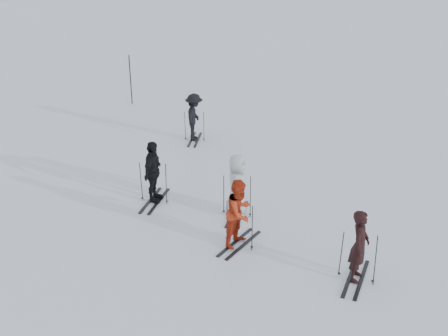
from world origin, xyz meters
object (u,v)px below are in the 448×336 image
skier_grey (237,186)px  piste_marker (131,80)px  skier_near_dark (359,247)px  skier_red (240,214)px  skier_uphill_left (153,173)px  skier_uphill_far (194,118)px

skier_grey → piste_marker: 11.01m
skier_near_dark → skier_red: skier_red is taller
skier_uphill_left → piste_marker: bearing=26.8°
skier_red → skier_grey: (-0.06, 1.55, 0.00)m
skier_red → skier_grey: 1.56m
piste_marker → skier_red: bearing=-67.9°
skier_near_dark → skier_uphill_left: skier_uphill_left is taller
skier_red → skier_uphill_left: bearing=79.5°
skier_uphill_far → skier_near_dark: bearing=-147.8°
skier_near_dark → piste_marker: 14.94m
skier_red → skier_near_dark: bearing=-85.8°
skier_grey → piste_marker: piste_marker is taller
skier_red → skier_uphill_left: 3.38m
skier_uphill_far → piste_marker: 5.32m
skier_near_dark → piste_marker: bearing=51.2°
skier_red → piste_marker: piste_marker is taller
skier_near_dark → skier_grey: skier_grey is taller
skier_uphill_left → piste_marker: size_ratio=0.85×
skier_uphill_far → piste_marker: size_ratio=0.80×
skier_grey → piste_marker: bearing=36.9°
skier_uphill_left → skier_uphill_far: skier_uphill_left is taller
skier_uphill_left → piste_marker: piste_marker is taller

